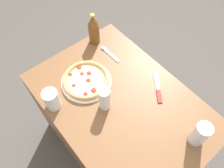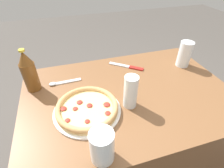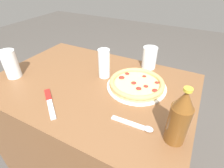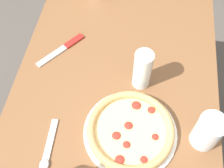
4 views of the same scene
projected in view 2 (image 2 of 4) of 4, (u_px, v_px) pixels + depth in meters
name	position (u px, v px, depth m)	size (l,w,h in m)	color
ground_plane	(123.00, 166.00, 1.35)	(8.00, 8.00, 0.00)	#4C4742
table	(125.00, 137.00, 1.12)	(1.05, 0.72, 0.76)	brown
pizza_veggie	(87.00, 108.00, 0.77)	(0.30, 0.30, 0.04)	white
glass_iced_tea	(130.00, 93.00, 0.77)	(0.06, 0.06, 0.16)	white
glass_water	(184.00, 55.00, 1.05)	(0.08, 0.08, 0.15)	white
glass_lemonade	(102.00, 147.00, 0.57)	(0.08, 0.08, 0.13)	white
beer_bottle	(29.00, 72.00, 0.84)	(0.07, 0.07, 0.22)	brown
knife	(128.00, 67.00, 1.07)	(0.18, 0.15, 0.01)	maroon
spoon	(61.00, 83.00, 0.94)	(0.17, 0.03, 0.01)	silver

